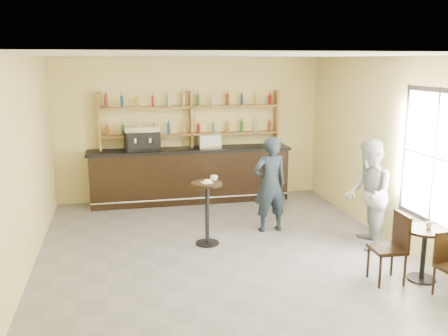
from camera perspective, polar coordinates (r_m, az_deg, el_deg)
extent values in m
plane|color=slate|center=(8.45, -0.18, -9.50)|extent=(7.00, 7.00, 0.00)
plane|color=white|center=(7.86, -0.19, 12.74)|extent=(7.00, 7.00, 0.00)
plane|color=#E8D784|center=(11.41, -3.87, 4.46)|extent=(7.00, 0.00, 7.00)
plane|color=#E8D784|center=(4.74, 8.73, -6.63)|extent=(7.00, 0.00, 7.00)
plane|color=#E8D784|center=(7.95, -21.84, 0.26)|extent=(0.00, 7.00, 7.00)
plane|color=#E8D784|center=(9.10, 18.62, 1.90)|extent=(0.00, 7.00, 7.00)
plane|color=white|center=(8.10, 22.94, 1.09)|extent=(0.00, 2.00, 2.00)
cube|color=white|center=(8.46, -1.96, -1.66)|extent=(0.22, 0.22, 0.00)
torus|color=gold|center=(8.44, -1.88, -1.51)|extent=(0.16, 0.16, 0.05)
imported|color=white|center=(8.57, -1.16, -1.16)|extent=(0.16, 0.16, 0.10)
imported|color=black|center=(9.23, 5.28, -1.87)|extent=(0.69, 0.49, 1.78)
imported|color=white|center=(7.72, 22.39, -6.06)|extent=(0.12, 0.12, 0.10)
imported|color=gray|center=(8.73, 16.18, -2.90)|extent=(0.94, 1.07, 1.85)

